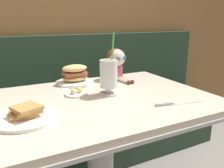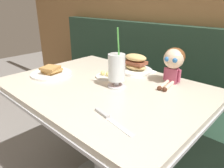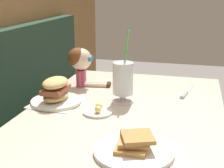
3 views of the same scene
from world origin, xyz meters
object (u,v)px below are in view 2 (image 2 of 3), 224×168
(milkshake_glass, at_px, (117,69))
(sandwich_plate, at_px, (135,65))
(toast_plate, at_px, (51,73))
(seated_doll, at_px, (174,61))
(butter_saucer, at_px, (106,76))
(butter_knife, at_px, (107,116))

(milkshake_glass, height_order, sandwich_plate, milkshake_glass)
(toast_plate, relative_size, seated_doll, 1.11)
(milkshake_glass, bearing_deg, sandwich_plate, 107.18)
(milkshake_glass, xyz_separation_m, butter_saucer, (-0.15, 0.07, -0.09))
(seated_doll, bearing_deg, butter_knife, -89.89)
(butter_saucer, xyz_separation_m, butter_knife, (0.34, -0.33, -0.00))
(butter_saucer, relative_size, butter_knife, 0.51)
(milkshake_glass, xyz_separation_m, seated_doll, (0.18, 0.26, 0.03))
(butter_saucer, bearing_deg, milkshake_glass, -24.32)
(toast_plate, xyz_separation_m, butter_saucer, (0.28, 0.20, -0.01))
(milkshake_glass, height_order, butter_knife, milkshake_glass)
(butter_saucer, bearing_deg, toast_plate, -144.10)
(butter_saucer, bearing_deg, butter_knife, -44.63)
(butter_saucer, height_order, butter_knife, butter_saucer)
(toast_plate, relative_size, butter_knife, 1.07)
(sandwich_plate, relative_size, seated_doll, 0.97)
(toast_plate, height_order, seated_doll, seated_doll)
(butter_saucer, bearing_deg, seated_doll, 29.84)
(butter_knife, bearing_deg, milkshake_glass, 125.13)
(butter_knife, height_order, seated_doll, seated_doll)
(milkshake_glass, relative_size, butter_saucer, 2.63)
(toast_plate, distance_m, butter_saucer, 0.34)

